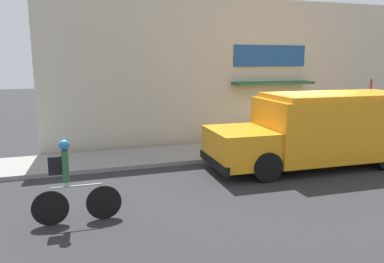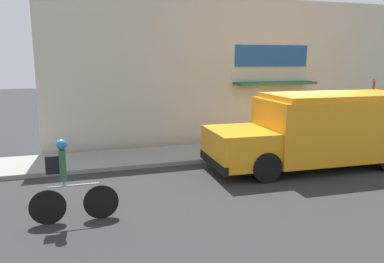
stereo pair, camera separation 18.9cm
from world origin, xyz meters
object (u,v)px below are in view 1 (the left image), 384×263
at_px(school_bus, 322,129).
at_px(stop_sign_post, 370,100).
at_px(cyclist, 70,184).
at_px(trash_bin, 272,133).

relative_size(school_bus, stop_sign_post, 2.71).
bearing_deg(cyclist, stop_sign_post, 20.41).
bearing_deg(school_bus, trash_bin, 99.65).
bearing_deg(stop_sign_post, trash_bin, 172.25).
distance_m(cyclist, trash_bin, 8.32).
xyz_separation_m(school_bus, trash_bin, (-0.32, 2.39, -0.56)).
bearing_deg(stop_sign_post, cyclist, -160.89).
bearing_deg(stop_sign_post, school_bus, -152.12).
xyz_separation_m(school_bus, stop_sign_post, (3.53, 1.87, 0.58)).
height_order(school_bus, stop_sign_post, stop_sign_post).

